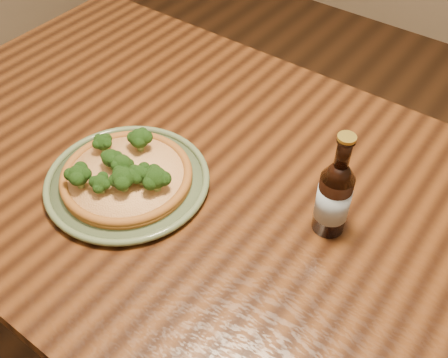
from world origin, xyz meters
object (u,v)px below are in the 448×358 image
Objects in this scene: plate at (127,181)px; table at (228,216)px; pizza at (126,174)px; beer_bottle at (334,197)px.

table is at bearing 35.37° from plate.
plate is 0.02m from pizza.
pizza is (-0.16, -0.12, 0.12)m from table.
beer_bottle is at bearing 6.83° from table.
plate is at bearing -144.63° from table.
beer_bottle is (0.37, 0.14, 0.07)m from plate.
pizza reaches higher than table.
plate is 0.40m from beer_bottle.
beer_bottle reaches higher than table.
table is 0.27m from beer_bottle.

